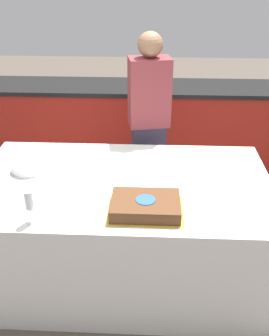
% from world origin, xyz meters
% --- Properties ---
extents(ground_plane, '(14.00, 14.00, 0.00)m').
position_xyz_m(ground_plane, '(0.00, 0.00, 0.00)').
color(ground_plane, brown).
extents(back_counter, '(4.40, 0.58, 0.92)m').
position_xyz_m(back_counter, '(0.00, 1.65, 0.46)').
color(back_counter, '#A82319').
rests_on(back_counter, ground_plane).
extents(dining_table, '(1.96, 1.14, 0.77)m').
position_xyz_m(dining_table, '(0.00, 0.00, 0.38)').
color(dining_table, white).
rests_on(dining_table, ground_plane).
extents(cake, '(0.43, 0.32, 0.08)m').
position_xyz_m(cake, '(0.16, -0.34, 0.80)').
color(cake, gold).
rests_on(cake, dining_table).
extents(plate_stack, '(0.23, 0.23, 0.06)m').
position_xyz_m(plate_stack, '(-0.65, 0.12, 0.79)').
color(plate_stack, white).
rests_on(plate_stack, dining_table).
extents(wine_glass, '(0.07, 0.07, 0.20)m').
position_xyz_m(wine_glass, '(-0.47, -0.47, 0.90)').
color(wine_glass, white).
rests_on(wine_glass, dining_table).
extents(side_plate_near_cake, '(0.20, 0.20, 0.00)m').
position_xyz_m(side_plate_near_cake, '(0.06, -0.02, 0.77)').
color(side_plate_near_cake, white).
rests_on(side_plate_near_cake, dining_table).
extents(person_cutting_cake, '(0.35, 0.26, 1.58)m').
position_xyz_m(person_cutting_cake, '(0.16, 0.79, 0.83)').
color(person_cutting_cake, '#383347').
rests_on(person_cutting_cake, ground_plane).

